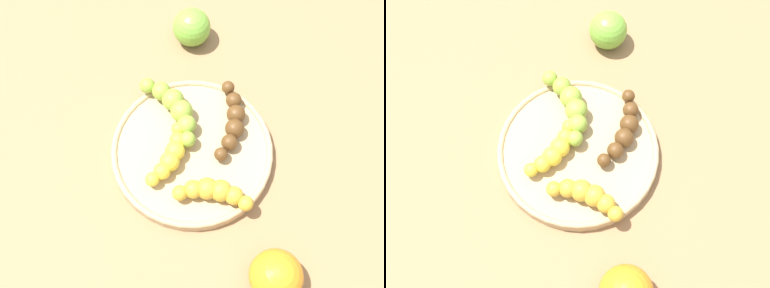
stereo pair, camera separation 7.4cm
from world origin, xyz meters
TOP-DOWN VIEW (x-y plane):
  - ground_plane at (0.00, 0.00)m, footprint 2.40×2.40m
  - fruit_bowl at (0.00, 0.00)m, footprint 0.26×0.26m
  - banana_yellow at (-0.03, 0.03)m, footprint 0.12×0.04m
  - banana_spotted at (-0.06, -0.06)m, footprint 0.05×0.12m
  - banana_overripe at (0.06, -0.05)m, footprint 0.14×0.06m
  - banana_green at (0.05, 0.05)m, footprint 0.10×0.12m
  - apple_green at (0.22, 0.08)m, footprint 0.07×0.07m

SIDE VIEW (x-z plane):
  - ground_plane at x=0.00m, z-range 0.00..0.00m
  - fruit_bowl at x=0.00m, z-range 0.00..0.02m
  - apple_green at x=0.22m, z-range 0.00..0.07m
  - banana_overripe at x=0.06m, z-range 0.02..0.05m
  - banana_yellow at x=-0.03m, z-range 0.02..0.05m
  - banana_spotted at x=-0.06m, z-range 0.02..0.05m
  - banana_green at x=0.05m, z-range 0.02..0.06m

